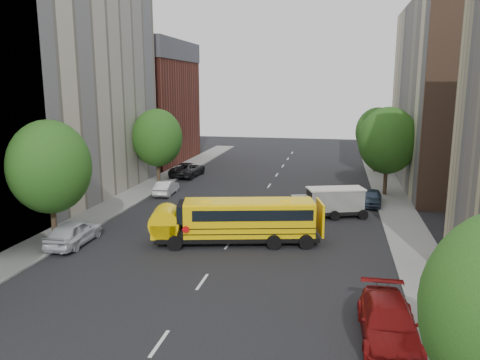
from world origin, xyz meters
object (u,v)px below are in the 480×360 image
(parked_car_1, at_px, (166,188))
(parked_car_4, at_px, (372,198))
(street_tree_5, at_px, (377,132))
(parked_car_3, at_px, (388,322))
(street_tree_4, at_px, (388,141))
(school_bus, at_px, (236,219))
(parked_car_2, at_px, (188,169))
(street_tree_1, at_px, (49,167))
(street_tree_2, at_px, (157,138))
(safari_truck, at_px, (329,202))
(parked_car_0, at_px, (74,232))

(parked_car_1, bearing_deg, parked_car_4, 175.73)
(street_tree_5, relative_size, parked_car_3, 1.40)
(street_tree_4, height_order, school_bus, street_tree_4)
(school_bus, relative_size, parked_car_2, 1.86)
(street_tree_1, xyz_separation_m, school_bus, (11.45, 2.27, -3.35))
(street_tree_2, height_order, parked_car_2, street_tree_2)
(street_tree_1, distance_m, street_tree_5, 37.20)
(parked_car_2, bearing_deg, street_tree_2, 78.04)
(school_bus, relative_size, parked_car_4, 2.66)
(street_tree_1, bearing_deg, parked_car_1, 81.25)
(safari_truck, distance_m, parked_car_0, 18.55)
(safari_truck, bearing_deg, street_tree_5, 58.17)
(parked_car_3, bearing_deg, parked_car_2, 119.29)
(street_tree_4, xyz_separation_m, parked_car_3, (-2.20, -25.92, -4.30))
(safari_truck, xyz_separation_m, parked_car_1, (-14.95, 4.62, -0.55))
(school_bus, height_order, parked_car_3, school_bus)
(street_tree_4, bearing_deg, street_tree_2, 180.00)
(street_tree_4, xyz_separation_m, street_tree_5, (-0.00, 12.00, -0.37))
(street_tree_5, relative_size, school_bus, 0.72)
(parked_car_0, bearing_deg, parked_car_1, -94.93)
(safari_truck, xyz_separation_m, parked_car_4, (3.45, 4.38, -0.54))
(parked_car_1, bearing_deg, street_tree_4, -172.90)
(street_tree_5, bearing_deg, street_tree_2, -151.39)
(parked_car_0, bearing_deg, safari_truck, -149.90)
(safari_truck, distance_m, parked_car_1, 15.66)
(street_tree_2, relative_size, school_bus, 0.74)
(street_tree_2, bearing_deg, parked_car_1, -59.33)
(street_tree_2, xyz_separation_m, street_tree_4, (22.00, 0.00, 0.25))
(street_tree_5, xyz_separation_m, parked_car_2, (-20.60, -6.86, -3.92))
(street_tree_2, height_order, safari_truck, street_tree_2)
(street_tree_4, relative_size, street_tree_5, 1.08)
(parked_car_0, relative_size, parked_car_1, 1.19)
(street_tree_5, xyz_separation_m, parked_car_4, (-1.40, -15.95, -4.03))
(street_tree_2, relative_size, parked_car_3, 1.43)
(parked_car_4, bearing_deg, parked_car_3, -86.71)
(parked_car_0, bearing_deg, parked_car_3, 155.24)
(street_tree_1, height_order, street_tree_5, street_tree_1)
(safari_truck, xyz_separation_m, parked_car_0, (-15.75, -9.78, -0.40))
(safari_truck, bearing_deg, school_bus, -145.98)
(street_tree_1, xyz_separation_m, parked_car_1, (2.20, 14.29, -4.30))
(parked_car_0, bearing_deg, street_tree_5, -126.12)
(street_tree_5, height_order, safari_truck, street_tree_5)
(safari_truck, xyz_separation_m, parked_car_3, (2.65, -17.60, -0.43))
(street_tree_4, distance_m, parked_car_1, 20.62)
(school_bus, height_order, parked_car_2, school_bus)
(safari_truck, bearing_deg, street_tree_1, -168.98)
(street_tree_4, distance_m, parked_car_2, 21.66)
(school_bus, height_order, parked_car_1, school_bus)
(parked_car_3, xyz_separation_m, parked_car_4, (0.80, 21.97, -0.11))
(street_tree_5, bearing_deg, street_tree_1, -126.25)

